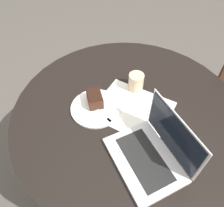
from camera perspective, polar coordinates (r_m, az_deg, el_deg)
ground_plane at (r=1.75m, az=2.79°, el=-17.13°), size 12.00×12.00×0.00m
dining_table at (r=1.21m, az=3.87°, el=-5.48°), size 1.16×1.16×0.75m
paper_document at (r=1.10m, az=5.47°, el=-1.53°), size 0.44×0.40×0.00m
plate at (r=1.10m, az=-4.25°, el=-1.14°), size 0.25×0.25×0.01m
cake_slice at (r=1.09m, az=-4.56°, el=1.15°), size 0.10×0.12×0.07m
fork at (r=1.06m, az=-2.64°, el=-2.69°), size 0.15×0.12×0.00m
coffee_glass at (r=1.17m, az=6.27°, el=5.59°), size 0.08×0.08×0.10m
laptop at (r=0.93m, az=10.27°, el=-12.66°), size 0.38×0.40×0.23m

